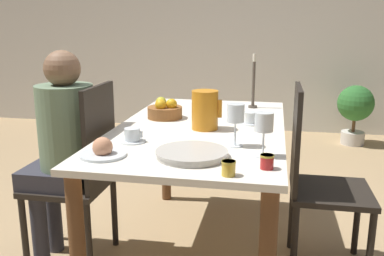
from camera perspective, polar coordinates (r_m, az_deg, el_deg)
ground_plane at (r=2.65m, az=1.04°, el=-16.36°), size 20.00×20.00×0.00m
wall_back at (r=5.40m, az=7.03°, el=13.50°), size 10.00×0.06×2.60m
dining_table at (r=2.38m, az=1.11°, el=-2.40°), size 0.91×1.62×0.78m
chair_person_side at (r=2.45m, az=-14.47°, el=-5.75°), size 0.42×0.42×1.02m
chair_opposite at (r=2.40m, az=16.21°, el=-6.29°), size 0.42×0.42×1.02m
person_seated at (r=2.42m, az=-16.97°, el=-1.58°), size 0.39×0.41×1.20m
red_pitcher at (r=2.27m, az=1.73°, el=2.44°), size 0.17×0.14×0.21m
wine_glass_water at (r=1.95m, az=5.84°, el=1.75°), size 0.08×0.08×0.20m
wine_glass_juice at (r=1.82m, az=9.58°, el=0.46°), size 0.08×0.08×0.19m
teacup_near_person at (r=2.06m, az=-7.95°, el=-1.07°), size 0.13×0.13×0.07m
teacup_across at (r=2.42m, az=7.81°, el=1.21°), size 0.13×0.13×0.07m
serving_tray at (r=1.82m, az=-0.04°, el=-3.43°), size 0.31×0.31×0.03m
bread_plate at (r=1.87m, az=-11.82°, el=-2.93°), size 0.20×0.20×0.09m
jam_jar_amber at (r=1.61m, az=4.90°, el=-5.26°), size 0.06×0.06×0.06m
jam_jar_red at (r=1.70m, az=9.97°, el=-4.35°), size 0.06×0.06×0.06m
fruit_bowl at (r=2.55m, az=-3.65°, el=2.35°), size 0.21×0.21×0.12m
candlestick_tall at (r=2.87m, az=8.19°, el=5.48°), size 0.06×0.06×0.36m
potted_plant at (r=5.05m, az=20.94°, el=2.53°), size 0.39×0.39×0.66m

